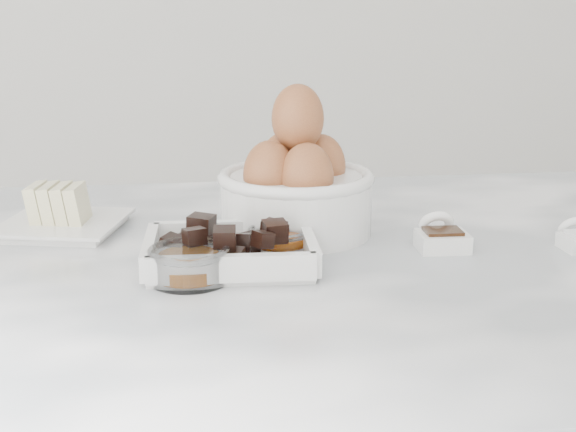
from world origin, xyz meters
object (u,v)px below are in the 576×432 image
object	(u,v)px
honey_bowl	(189,264)
vanilla_spoon	(441,236)
egg_bowl	(296,186)
zest_bowl	(281,240)
chocolate_dish	(230,248)
sugar_ramekin	(276,207)
butter_plate	(61,215)

from	to	relation	value
honey_bowl	vanilla_spoon	world-z (taller)	vanilla_spoon
egg_bowl	zest_bowl	size ratio (longest dim) A/B	2.55
egg_bowl	chocolate_dish	bearing A→B (deg)	-126.61
sugar_ramekin	honey_bowl	world-z (taller)	sugar_ramekin
chocolate_dish	zest_bowl	xyz separation A→B (m)	(0.06, 0.03, -0.00)
sugar_ramekin	vanilla_spoon	distance (m)	0.21
vanilla_spoon	sugar_ramekin	bearing A→B (deg)	151.21
sugar_ramekin	honey_bowl	xyz separation A→B (m)	(-0.11, -0.18, -0.01)
butter_plate	chocolate_dish	bearing A→B (deg)	-39.04
butter_plate	honey_bowl	size ratio (longest dim) A/B	2.03
vanilla_spoon	chocolate_dish	bearing A→B (deg)	-172.14
zest_bowl	chocolate_dish	bearing A→B (deg)	-150.84
chocolate_dish	sugar_ramekin	world-z (taller)	sugar_ramekin
chocolate_dish	sugar_ramekin	size ratio (longest dim) A/B	2.05
butter_plate	sugar_ramekin	distance (m)	0.27
chocolate_dish	vanilla_spoon	size ratio (longest dim) A/B	2.66
chocolate_dish	butter_plate	bearing A→B (deg)	140.96
chocolate_dish	zest_bowl	bearing A→B (deg)	29.16
butter_plate	zest_bowl	xyz separation A→B (m)	(0.26, -0.13, -0.00)
egg_bowl	honey_bowl	size ratio (longest dim) A/B	2.26
honey_bowl	vanilla_spoon	size ratio (longest dim) A/B	1.19
chocolate_dish	vanilla_spoon	xyz separation A→B (m)	(0.25, 0.03, -0.01)
egg_bowl	honey_bowl	world-z (taller)	egg_bowl
egg_bowl	honey_bowl	bearing A→B (deg)	-129.54
sugar_ramekin	butter_plate	bearing A→B (deg)	173.61
butter_plate	honey_bowl	distance (m)	0.26
honey_bowl	zest_bowl	xyz separation A→B (m)	(0.10, 0.08, -0.00)
honey_bowl	butter_plate	bearing A→B (deg)	127.32
butter_plate	vanilla_spoon	size ratio (longest dim) A/B	2.42
honey_bowl	egg_bowl	bearing A→B (deg)	50.46
sugar_ramekin	egg_bowl	xyz separation A→B (m)	(0.02, -0.01, 0.03)
chocolate_dish	zest_bowl	world-z (taller)	chocolate_dish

